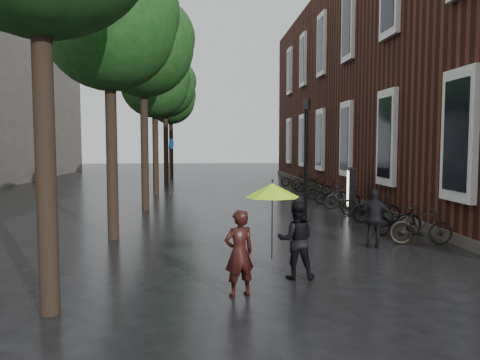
{
  "coord_description": "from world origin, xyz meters",
  "views": [
    {
      "loc": [
        -1.5,
        -6.66,
        2.78
      ],
      "look_at": [
        -0.42,
        6.84,
        1.72
      ],
      "focal_mm": 35.0,
      "sensor_mm": 36.0,
      "label": 1
    }
  ],
  "objects": [
    {
      "name": "street_trees",
      "position": [
        -3.99,
        15.91,
        6.34
      ],
      "size": [
        4.33,
        34.03,
        8.91
      ],
      "color": "black",
      "rests_on": "ground"
    },
    {
      "name": "person_black",
      "position": [
        0.41,
        2.7,
        0.8
      ],
      "size": [
        0.84,
        0.69,
        1.6
      ],
      "primitive_type": "imported",
      "rotation": [
        0.0,
        0.0,
        3.04
      ],
      "color": "black",
      "rests_on": "ground"
    },
    {
      "name": "parked_bicycles",
      "position": [
        4.52,
        14.45,
        0.47
      ],
      "size": [
        1.98,
        18.51,
        1.03
      ],
      "color": "black",
      "rests_on": "ground"
    },
    {
      "name": "ground",
      "position": [
        0.0,
        0.0,
        0.0
      ],
      "size": [
        120.0,
        120.0,
        0.0
      ],
      "primitive_type": "plane",
      "color": "black"
    },
    {
      "name": "pedestrian_walking",
      "position": [
        3.06,
        5.34,
        0.79
      ],
      "size": [
        1.0,
        0.63,
        1.58
      ],
      "primitive_type": "imported",
      "rotation": [
        0.0,
        0.0,
        2.86
      ],
      "color": "black",
      "rests_on": "ground"
    },
    {
      "name": "person_burgundy",
      "position": [
        -0.85,
        1.66,
        0.8
      ],
      "size": [
        0.68,
        0.56,
        1.59
      ],
      "primitive_type": "imported",
      "rotation": [
        0.0,
        0.0,
        3.5
      ],
      "color": "black",
      "rests_on": "ground"
    },
    {
      "name": "brick_building",
      "position": [
        10.47,
        19.46,
        5.99
      ],
      "size": [
        10.2,
        33.2,
        12.0
      ],
      "color": "#38160F",
      "rests_on": "ground"
    },
    {
      "name": "ad_lightbox",
      "position": [
        4.59,
        12.11,
        0.89
      ],
      "size": [
        0.27,
        1.18,
        1.77
      ],
      "rotation": [
        0.0,
        0.0,
        -0.26
      ],
      "color": "black",
      "rests_on": "ground"
    },
    {
      "name": "lamp_post",
      "position": [
        2.14,
        9.65,
        2.63
      ],
      "size": [
        0.22,
        0.22,
        4.33
      ],
      "rotation": [
        0.0,
        0.0,
        -0.19
      ],
      "color": "black",
      "rests_on": "ground"
    },
    {
      "name": "lime_umbrella",
      "position": [
        -0.17,
        2.2,
        1.88
      ],
      "size": [
        1.06,
        1.06,
        1.57
      ],
      "rotation": [
        0.0,
        0.0,
        0.19
      ],
      "color": "black",
      "rests_on": "ground"
    },
    {
      "name": "cycle_sign",
      "position": [
        -3.25,
        18.91,
        2.01
      ],
      "size": [
        0.16,
        0.55,
        3.04
      ],
      "rotation": [
        0.0,
        0.0,
        -0.39
      ],
      "color": "#262628",
      "rests_on": "ground"
    }
  ]
}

